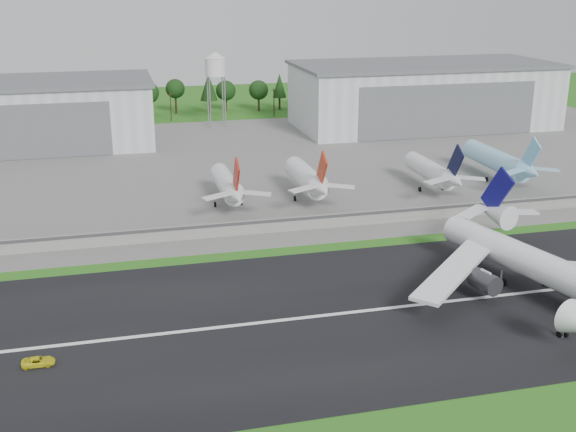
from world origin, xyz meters
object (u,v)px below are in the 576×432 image
object	(u,v)px
parked_jet_red_a	(229,186)
ground_vehicle	(38,361)
main_airliner	(532,270)
parked_jet_navy	(435,172)
parked_jet_skyblue	(501,162)
parked_jet_red_b	(309,179)

from	to	relation	value
parked_jet_red_a	ground_vehicle	bearing A→B (deg)	-120.23
main_airliner	ground_vehicle	size ratio (longest dim) A/B	11.61
parked_jet_navy	parked_jet_skyblue	xyz separation A→B (m)	(23.34, 5.06, 0.30)
parked_jet_red_b	parked_jet_skyblue	xyz separation A→B (m)	(59.51, 5.01, 0.00)
parked_jet_red_b	main_airliner	bearing A→B (deg)	-69.69
main_airliner	parked_jet_red_a	size ratio (longest dim) A/B	1.87
ground_vehicle	parked_jet_red_b	world-z (taller)	parked_jet_red_b
ground_vehicle	parked_jet_skyblue	bearing A→B (deg)	-57.39
ground_vehicle	parked_jet_navy	size ratio (longest dim) A/B	0.16
parked_jet_red_a	parked_jet_navy	world-z (taller)	parked_jet_red_a
ground_vehicle	parked_jet_skyblue	size ratio (longest dim) A/B	0.14
parked_jet_red_a	parked_jet_red_b	world-z (taller)	parked_jet_red_b
ground_vehicle	parked_jet_skyblue	xyz separation A→B (m)	(123.25, 77.47, 5.43)
parked_jet_red_b	parked_jet_navy	world-z (taller)	parked_jet_red_b
parked_jet_navy	ground_vehicle	bearing A→B (deg)	-144.07
parked_jet_red_a	parked_jet_red_b	xyz separation A→B (m)	(21.54, 0.05, 0.29)
main_airliner	parked_jet_red_b	world-z (taller)	main_airliner
parked_jet_navy	parked_jet_red_b	bearing A→B (deg)	179.92
parked_jet_navy	parked_jet_red_a	bearing A→B (deg)	180.00
ground_vehicle	parked_jet_red_a	bearing A→B (deg)	-29.77
main_airliner	parked_jet_red_b	size ratio (longest dim) A/B	1.87
main_airliner	parked_jet_navy	bearing A→B (deg)	-113.90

